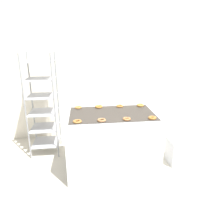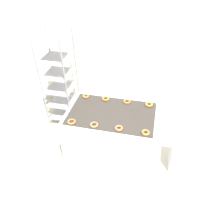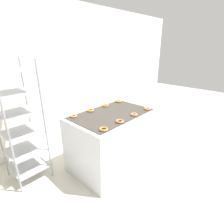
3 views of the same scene
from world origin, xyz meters
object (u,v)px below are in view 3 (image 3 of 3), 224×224
donut_far_right (118,101)px  donut_far_midright (105,105)px  donut_near_midleft (120,121)px  donut_far_left (74,116)px  donut_near_right (147,109)px  donut_near_left (104,129)px  fryer_machine (112,139)px  glaze_bin (146,130)px  donut_near_midright (134,114)px  donut_far_midleft (90,110)px  baking_rack_cart (20,123)px

donut_far_right → donut_far_midright: bearing=179.1°
donut_near_midleft → donut_far_left: bearing=117.0°
donut_near_right → donut_far_midright: donut_near_right is taller
donut_near_left → donut_far_midright: bearing=43.4°
fryer_machine → glaze_bin: fryer_machine is taller
fryer_machine → donut_near_midright: (0.17, -0.32, 0.49)m
donut_far_left → glaze_bin: bearing=-10.5°
fryer_machine → donut_near_right: bearing=-31.5°
fryer_machine → donut_near_left: donut_near_left is taller
glaze_bin → donut_far_midleft: size_ratio=3.33×
donut_near_left → donut_near_midleft: size_ratio=0.99×
glaze_bin → donut_near_right: (-0.61, -0.35, 0.76)m
baking_rack_cart → donut_far_right: 1.73m
donut_near_left → donut_far_midright: (0.69, 0.65, 0.00)m
fryer_machine → donut_near_midright: bearing=-62.4°
donut_far_left → donut_near_right: bearing=-31.8°
fryer_machine → donut_far_midright: donut_far_midright is taller
donut_near_midleft → donut_far_midleft: size_ratio=0.96×
donut_near_midleft → donut_far_midright: bearing=61.0°
donut_near_midleft → donut_far_midleft: bearing=89.4°
donut_far_midleft → baking_rack_cart: bearing=157.0°
fryer_machine → donut_far_left: 0.78m
glaze_bin → donut_near_right: 1.03m
baking_rack_cart → donut_far_midleft: size_ratio=14.56×
donut_near_midleft → donut_far_midleft: 0.65m
fryer_machine → donut_near_left: bearing=-147.4°
baking_rack_cart → donut_near_midleft: size_ratio=15.11×
baking_rack_cart → donut_far_midleft: 1.06m
baking_rack_cart → glaze_bin: (2.29, -0.72, -0.72)m
donut_near_midleft → donut_far_midleft: donut_far_midleft is taller
baking_rack_cart → glaze_bin: size_ratio=4.38×
fryer_machine → donut_near_left: 0.79m
baking_rack_cart → donut_far_left: baking_rack_cart is taller
donut_far_midright → donut_near_right: bearing=-60.9°
donut_near_midright → donut_near_right: bearing=-1.3°
donut_near_right → donut_far_right: size_ratio=0.93×
donut_near_right → donut_far_midleft: size_ratio=0.92×
donut_near_right → donut_far_right: bearing=90.8°
glaze_bin → donut_near_left: 1.86m
donut_near_left → glaze_bin: bearing=11.9°
baking_rack_cart → donut_near_left: size_ratio=15.28×
donut_near_midleft → donut_near_left: bearing=-178.7°
glaze_bin → donut_far_midright: (-0.97, 0.31, 0.75)m
donut_near_right → donut_far_left: 1.24m
donut_near_left → donut_far_midleft: donut_far_midleft is taller
baking_rack_cart → donut_far_midleft: (0.97, -0.41, 0.04)m
glaze_bin → donut_far_midleft: donut_far_midleft is taller
glaze_bin → donut_far_left: (-1.66, 0.31, 0.76)m
baking_rack_cart → donut_near_midright: baking_rack_cart is taller
donut_near_left → donut_near_midright: (0.69, 0.01, 0.00)m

